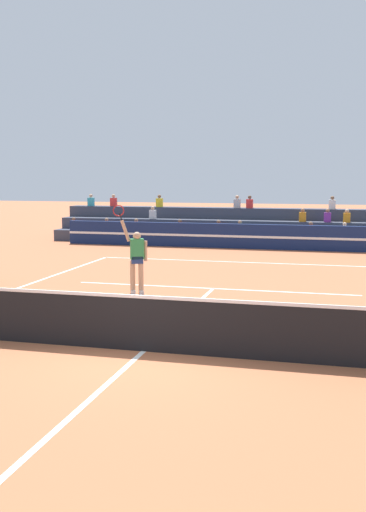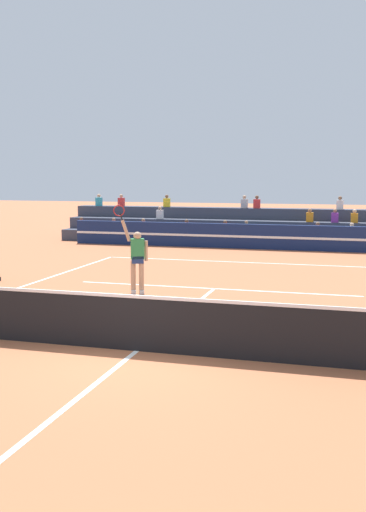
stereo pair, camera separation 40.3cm
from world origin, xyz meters
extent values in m
plane|color=#AD603D|center=(0.00, 0.00, 0.00)|extent=(120.00, 120.00, 0.00)
cube|color=white|center=(0.00, 11.90, 0.00)|extent=(11.00, 0.10, 0.01)
cube|color=white|center=(0.00, 6.43, 0.00)|extent=(8.25, 0.10, 0.01)
cube|color=white|center=(0.00, 0.00, 0.00)|extent=(0.10, 12.85, 0.01)
cube|color=black|center=(0.00, 0.00, 0.50)|extent=(11.90, 0.02, 1.00)
cube|color=white|center=(0.00, 0.00, 1.03)|extent=(11.90, 0.04, 0.06)
cube|color=navy|center=(0.00, 16.19, 0.55)|extent=(18.00, 0.24, 1.10)
cube|color=white|center=(0.00, 16.06, 0.55)|extent=(18.00, 0.02, 0.10)
cube|color=#383D4C|center=(0.00, 17.47, 0.28)|extent=(20.62, 0.95, 0.55)
cube|color=red|center=(-3.86, 17.30, 0.77)|extent=(0.32, 0.22, 0.44)
sphere|color=brown|center=(-3.86, 17.30, 1.09)|extent=(0.18, 0.18, 0.18)
cube|color=purple|center=(-9.34, 17.30, 0.77)|extent=(0.32, 0.22, 0.44)
sphere|color=brown|center=(-9.34, 17.30, 1.09)|extent=(0.18, 0.18, 0.18)
cube|color=pink|center=(-6.05, 17.30, 0.77)|extent=(0.32, 0.22, 0.44)
sphere|color=#9E7051|center=(-6.05, 17.30, 1.09)|extent=(0.18, 0.18, 0.18)
cube|color=pink|center=(2.26, 17.30, 0.77)|extent=(0.32, 0.22, 0.44)
sphere|color=brown|center=(2.26, 17.30, 1.09)|extent=(0.18, 0.18, 0.18)
cube|color=red|center=(-1.98, 17.30, 0.77)|extent=(0.32, 0.22, 0.44)
sphere|color=brown|center=(-1.98, 17.30, 1.09)|extent=(0.18, 0.18, 0.18)
cube|color=pink|center=(-7.59, 17.30, 0.77)|extent=(0.32, 0.22, 0.44)
sphere|color=#9E7051|center=(-7.59, 17.30, 1.09)|extent=(0.18, 0.18, 0.18)
cube|color=#B2B2B7|center=(3.73, 17.30, 0.77)|extent=(0.32, 0.22, 0.44)
sphere|color=beige|center=(3.73, 17.30, 1.09)|extent=(0.18, 0.18, 0.18)
cube|color=teal|center=(-0.98, 17.30, 0.77)|extent=(0.32, 0.22, 0.44)
sphere|color=#9E7051|center=(-0.98, 17.30, 1.09)|extent=(0.18, 0.18, 0.18)
cube|color=#383D4C|center=(0.00, 18.42, 0.55)|extent=(20.62, 0.95, 1.10)
cube|color=orange|center=(1.83, 18.25, 1.32)|extent=(0.32, 0.22, 0.44)
sphere|color=#9E7051|center=(1.83, 18.25, 1.64)|extent=(0.18, 0.18, 0.18)
cube|color=purple|center=(2.96, 18.25, 1.32)|extent=(0.32, 0.22, 0.44)
sphere|color=#9E7051|center=(2.96, 18.25, 1.64)|extent=(0.18, 0.18, 0.18)
cube|color=orange|center=(3.83, 18.25, 1.32)|extent=(0.32, 0.22, 0.44)
sphere|color=beige|center=(3.83, 18.25, 1.64)|extent=(0.18, 0.18, 0.18)
cube|color=silver|center=(-5.51, 18.25, 1.32)|extent=(0.32, 0.22, 0.44)
sphere|color=tan|center=(-5.51, 18.25, 1.64)|extent=(0.18, 0.18, 0.18)
cube|color=#383D4C|center=(0.00, 19.37, 0.83)|extent=(20.62, 0.95, 1.65)
cube|color=silver|center=(3.15, 19.20, 1.87)|extent=(0.32, 0.22, 0.44)
sphere|color=brown|center=(3.15, 19.20, 2.19)|extent=(0.18, 0.18, 0.18)
cube|color=red|center=(-7.94, 19.20, 1.87)|extent=(0.32, 0.22, 0.44)
sphere|color=tan|center=(-7.94, 19.20, 2.19)|extent=(0.18, 0.18, 0.18)
cube|color=teal|center=(-9.21, 19.20, 1.87)|extent=(0.32, 0.22, 0.44)
sphere|color=tan|center=(-9.21, 19.20, 2.19)|extent=(0.18, 0.18, 0.18)
cube|color=red|center=(-0.80, 19.20, 1.87)|extent=(0.32, 0.22, 0.44)
sphere|color=brown|center=(-0.80, 19.20, 2.19)|extent=(0.18, 0.18, 0.18)
cube|color=#B2B2B7|center=(-1.43, 19.20, 1.87)|extent=(0.32, 0.22, 0.44)
sphere|color=tan|center=(-1.43, 19.20, 2.19)|extent=(0.18, 0.18, 0.18)
cube|color=yellow|center=(-5.44, 19.20, 1.87)|extent=(0.32, 0.22, 0.44)
sphere|color=brown|center=(-5.44, 19.20, 2.19)|extent=(0.18, 0.18, 0.18)
cylinder|color=tan|center=(-1.80, 5.24, 0.45)|extent=(0.14, 0.14, 0.90)
cylinder|color=tan|center=(-2.03, 5.21, 0.45)|extent=(0.14, 0.14, 0.90)
cube|color=navy|center=(-1.89, 5.21, 0.94)|extent=(0.38, 0.32, 0.20)
cube|color=#338C4C|center=(-1.89, 5.21, 1.24)|extent=(0.41, 0.34, 0.56)
sphere|color=tan|center=(-1.89, 5.21, 1.60)|extent=(0.22, 0.22, 0.22)
cube|color=white|center=(-1.78, 5.20, 0.04)|extent=(0.22, 0.29, 0.09)
cube|color=white|center=(-2.01, 5.18, 0.04)|extent=(0.22, 0.29, 0.09)
cylinder|color=tan|center=(-1.68, 5.32, 1.18)|extent=(0.09, 0.09, 0.56)
cylinder|color=tan|center=(-2.18, 5.08, 1.75)|extent=(0.28, 0.20, 0.60)
cylinder|color=black|center=(-2.29, 5.02, 2.13)|extent=(0.10, 0.07, 0.22)
torus|color=#B21E1E|center=(-2.34, 5.00, 2.30)|extent=(0.36, 0.20, 0.39)
sphere|color=#C6DB33|center=(3.97, 1.25, 0.03)|extent=(0.07, 0.07, 0.07)
camera|label=1|loc=(3.39, -10.23, 3.23)|focal=42.00mm
camera|label=2|loc=(3.78, -10.13, 3.23)|focal=42.00mm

